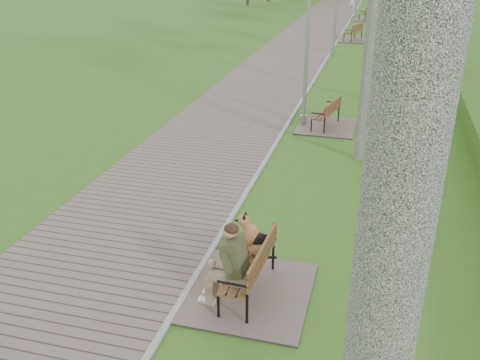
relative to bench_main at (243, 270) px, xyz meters
The scene contains 9 objects.
ground 2.71m from the bench_main, 108.86° to the left, with size 120.00×120.00×0.00m, color #386B21.
walkway 24.18m from the bench_main, 96.21° to the left, with size 3.50×67.00×0.04m, color #72605C.
kerb 24.05m from the bench_main, 92.06° to the left, with size 0.10×67.00×0.05m, color #999993.
bench_main is the anchor object (origin of this frame).
bench_second 8.47m from the bench_main, 88.37° to the left, with size 1.65×1.84×1.01m.
bench_third 23.62m from the bench_main, 90.24° to the left, with size 1.77×1.96×1.08m.
bench_far 31.97m from the bench_main, 89.82° to the left, with size 1.76×1.95×1.08m.
lamp_post_near 8.76m from the bench_main, 92.85° to the left, with size 0.19×0.19×4.87m.
pedestrian_near 36.09m from the bench_main, 91.85° to the left, with size 0.54×0.35×1.47m, color silver.
Camera 1 is at (2.61, -9.15, 5.06)m, focal length 40.00 mm.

